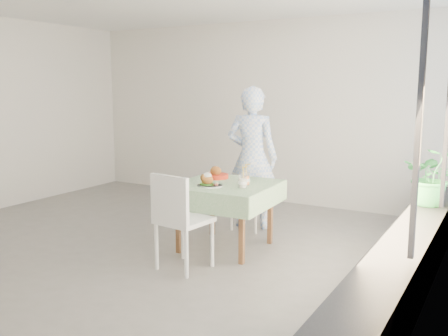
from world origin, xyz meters
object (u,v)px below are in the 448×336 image
Objects in this scene: chair_far at (250,209)px; juice_cup_orange at (245,179)px; cafe_table at (226,208)px; main_dish at (208,182)px; potted_plant at (432,177)px; diner at (252,158)px; chair_near at (183,239)px.

chair_far is 1.03m from juice_cup_orange.
chair_far reaches higher than cafe_table.
juice_cup_orange reaches higher than main_dish.
diner is at bearing -175.43° from potted_plant.
chair_far is 1.60m from chair_near.
main_dish is at bearing -109.52° from cafe_table.
potted_plant is at bearing 32.92° from main_dish.
chair_near reaches higher than chair_far.
main_dish is 2.46m from potted_plant.
diner is (-0.15, 0.94, 0.44)m from cafe_table.
diner is 2.79× the size of potted_plant.
chair_near is 1.50× the size of potted_plant.
chair_near is 1.80m from diner.
main_dish is at bearing 93.41° from chair_near.
diner is 0.98m from juice_cup_orange.
chair_near is at bearing -109.22° from juice_cup_orange.
diner is at bearing 112.59° from juice_cup_orange.
juice_cup_orange is (0.28, 0.80, 0.51)m from chair_near.
main_dish reaches higher than cafe_table.
cafe_table is at bearing -150.85° from potted_plant.
chair_far is 0.85× the size of chair_near.
chair_far is 3.02× the size of juice_cup_orange.
chair_near is at bearing 83.46° from diner.
main_dish is 0.41m from juice_cup_orange.
chair_near is 0.54× the size of diner.
chair_far is at bearing 98.38° from cafe_table.
chair_near is at bearing -87.39° from chair_far.
chair_far is at bearing 93.39° from diner.
main_dish is (0.04, -1.06, 0.54)m from chair_far.
potted_plant reaches higher than cafe_table.
chair_near is at bearing -137.40° from potted_plant.
juice_cup_orange is 0.42× the size of potted_plant.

